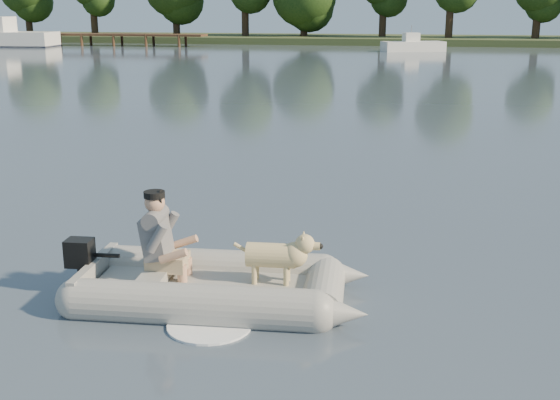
% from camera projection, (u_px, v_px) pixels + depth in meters
% --- Properties ---
extents(water, '(160.00, 160.00, 0.00)m').
position_uv_depth(water, '(262.00, 306.00, 8.09)').
color(water, slate).
rests_on(water, ground).
extents(shore_bank, '(160.00, 12.00, 0.70)m').
position_uv_depth(shore_bank, '(408.00, 40.00, 66.59)').
color(shore_bank, '#47512D').
rests_on(shore_bank, water).
extents(dock, '(18.00, 2.00, 1.04)m').
position_uv_depth(dock, '(107.00, 40.00, 62.07)').
color(dock, '#4C331E').
rests_on(dock, water).
extents(dinghy, '(4.70, 3.25, 1.38)m').
position_uv_depth(dinghy, '(215.00, 253.00, 8.12)').
color(dinghy, gray).
rests_on(dinghy, water).
extents(man, '(0.76, 0.67, 1.07)m').
position_uv_depth(man, '(158.00, 234.00, 8.20)').
color(man, slate).
rests_on(man, dinghy).
extents(dog, '(0.95, 0.40, 0.62)m').
position_uv_depth(dog, '(271.00, 259.00, 8.11)').
color(dog, tan).
rests_on(dog, dinghy).
extents(outboard_motor, '(0.43, 0.32, 0.78)m').
position_uv_depth(outboard_motor, '(81.00, 269.00, 8.39)').
color(outboard_motor, black).
rests_on(outboard_motor, dinghy).
extents(cabin_cruiser, '(9.87, 4.21, 2.98)m').
position_uv_depth(cabin_cruiser, '(1.00, 32.00, 60.07)').
color(cabin_cruiser, white).
rests_on(cabin_cruiser, water).
extents(motorboat, '(5.26, 3.56, 2.08)m').
position_uv_depth(motorboat, '(413.00, 39.00, 53.93)').
color(motorboat, white).
rests_on(motorboat, water).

